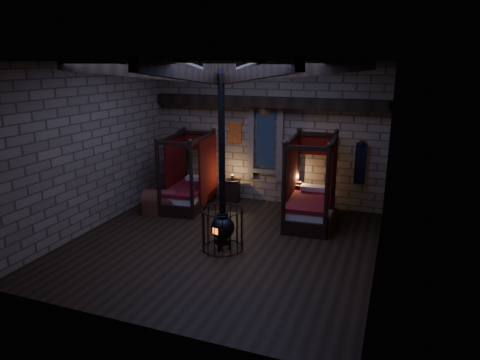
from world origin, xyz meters
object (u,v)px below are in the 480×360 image
(bed_left, at_px, (190,189))
(stove, at_px, (223,225))
(bed_right, at_px, (310,201))
(trunk_left, at_px, (161,203))
(trunk_right, at_px, (315,220))

(bed_left, distance_m, stove, 3.27)
(bed_right, relative_size, trunk_left, 2.17)
(trunk_right, xyz_separation_m, stove, (-1.79, -1.84, 0.32))
(stove, bearing_deg, trunk_left, 163.74)
(bed_right, distance_m, stove, 2.91)
(bed_left, bearing_deg, stove, -55.29)
(trunk_right, bearing_deg, stove, -127.08)
(trunk_left, relative_size, trunk_right, 1.13)
(stove, bearing_deg, bed_left, 146.21)
(trunk_left, distance_m, stove, 3.10)
(bed_right, distance_m, trunk_left, 4.21)
(bed_left, distance_m, trunk_right, 3.96)
(bed_left, distance_m, trunk_left, 1.01)
(bed_right, height_order, trunk_left, bed_right)
(bed_left, relative_size, trunk_left, 2.02)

